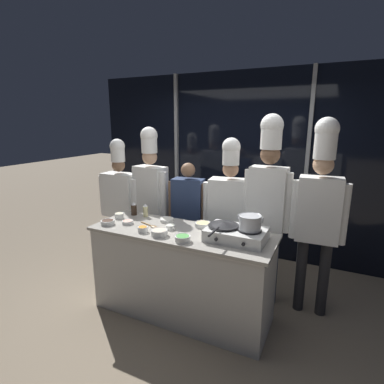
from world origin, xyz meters
name	(u,v)px	position (x,y,z in m)	size (l,w,h in m)	color
ground_plane	(182,312)	(0.00, 0.00, 0.00)	(24.00, 24.00, 0.00)	#7F705B
window_wall_back	(236,166)	(0.00, 1.78, 1.35)	(4.66, 0.09, 2.70)	black
demo_counter	(182,273)	(0.00, 0.00, 0.46)	(1.88, 0.67, 0.93)	beige
portable_stove	(236,234)	(0.57, 0.02, 0.99)	(0.54, 0.39, 0.12)	silver
frying_pan	(224,224)	(0.44, 0.01, 1.07)	(0.30, 0.52, 0.04)	#232326
stock_pot	(250,222)	(0.69, 0.02, 1.12)	(0.23, 0.20, 0.14)	#B7BABF
squeeze_bottle_soy	(134,209)	(-0.75, 0.23, 1.00)	(0.07, 0.07, 0.16)	#332319
squeeze_bottle_oil	(146,210)	(-0.59, 0.24, 1.00)	(0.06, 0.06, 0.15)	beige
prep_bowl_shrimp	(128,222)	(-0.62, -0.06, 0.95)	(0.12, 0.12, 0.04)	white
prep_bowl_ginger	(203,224)	(0.14, 0.21, 0.95)	(0.17, 0.17, 0.05)	white
prep_bowl_soy_glaze	(108,222)	(-0.80, -0.17, 0.95)	(0.15, 0.15, 0.05)	white
prep_bowl_garlic	(167,220)	(-0.28, 0.19, 0.95)	(0.15, 0.15, 0.04)	white
prep_bowl_bean_sprouts	(170,227)	(-0.12, 0.00, 0.95)	(0.10, 0.10, 0.05)	white
prep_bowl_carrots	(143,229)	(-0.34, -0.19, 0.96)	(0.10, 0.10, 0.05)	white
prep_bowl_noodles	(119,215)	(-0.83, 0.06, 0.96)	(0.10, 0.10, 0.06)	white
prep_bowl_scallions	(183,238)	(0.13, -0.23, 0.96)	(0.15, 0.15, 0.06)	white
prep_bowl_chicken	(159,232)	(-0.14, -0.20, 0.96)	(0.16, 0.16, 0.06)	white
serving_spoon_solid	(152,226)	(-0.34, -0.02, 0.93)	(0.26, 0.12, 0.02)	olive
chef_head	(120,197)	(-1.27, 0.63, 0.99)	(0.62, 0.25, 1.78)	#2D3856
chef_sous	(151,190)	(-0.79, 0.66, 1.13)	(0.55, 0.29, 1.94)	#2D3856
person_guest	(188,211)	(-0.26, 0.67, 0.92)	(0.50, 0.23, 1.52)	#2D3856
chef_line	(229,207)	(0.28, 0.67, 1.04)	(0.61, 0.30, 1.83)	#4C4C51
chef_pastry	(268,193)	(0.72, 0.61, 1.26)	(0.51, 0.23, 2.08)	#2D3856
chef_apprentice	(319,205)	(1.23, 0.61, 1.20)	(0.54, 0.23, 2.05)	#232326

